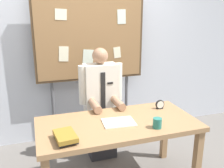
# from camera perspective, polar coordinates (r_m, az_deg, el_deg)

# --- Properties ---
(back_wall) EXTENTS (6.40, 0.08, 2.70)m
(back_wall) POSITION_cam_1_polar(r_m,az_deg,el_deg) (3.63, -5.69, 8.49)
(back_wall) COLOR silver
(back_wall) RESTS_ON ground_plane
(desk) EXTENTS (1.63, 0.79, 0.76)m
(desk) POSITION_cam_1_polar(r_m,az_deg,el_deg) (2.60, 1.37, -10.57)
(desk) COLOR #9E754C
(desk) RESTS_ON ground_plane
(person) EXTENTS (0.55, 0.56, 1.43)m
(person) POSITION_cam_1_polar(r_m,az_deg,el_deg) (3.16, -2.55, -5.58)
(person) COLOR #2D2D33
(person) RESTS_ON ground_plane
(bulletin_board) EXTENTS (1.51, 0.09, 2.13)m
(bulletin_board) POSITION_cam_1_polar(r_m,az_deg,el_deg) (3.42, -4.99, 10.58)
(bulletin_board) COLOR #4C3823
(bulletin_board) RESTS_ON ground_plane
(book_stack) EXTENTS (0.20, 0.27, 0.07)m
(book_stack) POSITION_cam_1_polar(r_m,az_deg,el_deg) (2.23, -10.64, -11.89)
(book_stack) COLOR #262626
(book_stack) RESTS_ON desk
(open_notebook) EXTENTS (0.34, 0.26, 0.01)m
(open_notebook) POSITION_cam_1_polar(r_m,az_deg,el_deg) (2.54, 1.62, -8.78)
(open_notebook) COLOR white
(open_notebook) RESTS_ON desk
(desk_clock) EXTENTS (0.10, 0.04, 0.10)m
(desk_clock) POSITION_cam_1_polar(r_m,az_deg,el_deg) (2.93, 10.96, -4.73)
(desk_clock) COLOR black
(desk_clock) RESTS_ON desk
(coffee_mug) EXTENTS (0.09, 0.09, 0.10)m
(coffee_mug) POSITION_cam_1_polar(r_m,az_deg,el_deg) (2.46, 10.37, -8.82)
(coffee_mug) COLOR #267266
(coffee_mug) RESTS_ON desk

